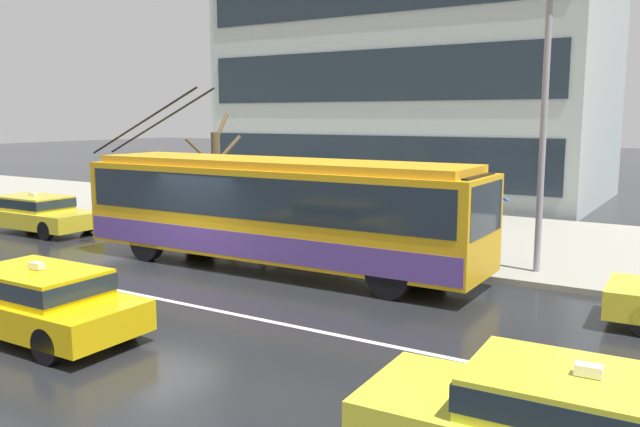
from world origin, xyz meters
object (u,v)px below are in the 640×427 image
street_tree_bare (216,170)px  pedestrian_at_shelter (261,190)px  street_lamp (544,110)px  taxi_queued_behind_bus (36,212)px  trolleybus (275,209)px  taxi_oncoming_near (35,299)px  pedestrian_walking_past (493,206)px  taxi_oncoming_far (574,423)px  pedestrian_waiting_by_pole (351,207)px  pedestrian_approaching_curb (232,184)px  bus_shelter (312,181)px

street_tree_bare → pedestrian_at_shelter: bearing=-29.4°
street_lamp → taxi_queued_behind_bus: bearing=-170.8°
trolleybus → street_tree_bare: size_ratio=3.04×
taxi_oncoming_near → pedestrian_walking_past: pedestrian_walking_past is taller
trolleybus → pedestrian_walking_past: bearing=31.8°
trolleybus → taxi_oncoming_far: 11.00m
taxi_oncoming_far → pedestrian_waiting_by_pole: size_ratio=2.83×
taxi_oncoming_near → pedestrian_approaching_curb: 10.99m
taxi_oncoming_far → pedestrian_at_shelter: bearing=140.8°
taxi_oncoming_near → pedestrian_walking_past: bearing=60.6°
trolleybus → taxi_oncoming_near: trolleybus is taller
bus_shelter → street_tree_bare: street_tree_bare is taller
trolleybus → taxi_queued_behind_bus: 10.35m
pedestrian_walking_past → taxi_oncoming_far: bearing=-67.9°
taxi_queued_behind_bus → pedestrian_walking_past: pedestrian_walking_past is taller
trolleybus → pedestrian_walking_past: trolleybus is taller
pedestrian_at_shelter → pedestrian_waiting_by_pole: bearing=42.6°
pedestrian_walking_past → street_tree_bare: (-10.66, 1.39, 0.38)m
taxi_oncoming_far → pedestrian_at_shelter: pedestrian_at_shelter is taller
pedestrian_approaching_curb → street_tree_bare: street_tree_bare is taller
taxi_oncoming_far → pedestrian_walking_past: (-3.90, 9.61, 0.97)m
taxi_queued_behind_bus → pedestrian_walking_past: (15.17, 2.92, 0.97)m
pedestrian_approaching_curb → bus_shelter: bearing=-6.8°
taxi_oncoming_near → bus_shelter: (-0.27, 9.83, 1.31)m
pedestrian_walking_past → street_lamp: street_lamp is taller
bus_shelter → pedestrian_walking_past: size_ratio=2.07×
pedestrian_approaching_curb → street_tree_bare: bearing=150.2°
taxi_oncoming_near → pedestrian_at_shelter: bearing=100.5°
bus_shelter → street_lamp: 7.30m
pedestrian_walking_past → street_tree_bare: size_ratio=0.49×
taxi_oncoming_far → taxi_oncoming_near: size_ratio=1.05×
taxi_queued_behind_bus → taxi_oncoming_far: size_ratio=0.99×
pedestrian_at_shelter → street_tree_bare: street_tree_bare is taller
bus_shelter → street_lamp: street_lamp is taller
taxi_queued_behind_bus → pedestrian_waiting_by_pole: bearing=22.8°
pedestrian_approaching_curb → taxi_oncoming_near: bearing=-69.6°
taxi_oncoming_far → pedestrian_waiting_by_pole: (-8.90, 10.97, 0.40)m
taxi_oncoming_near → street_tree_bare: 12.30m
street_lamp → street_tree_bare: 12.21m
trolleybus → pedestrian_waiting_by_pole: bearing=92.0°
bus_shelter → trolleybus: bearing=-74.8°
trolleybus → taxi_oncoming_near: size_ratio=2.75×
trolleybus → pedestrian_waiting_by_pole: 4.40m
pedestrian_at_shelter → pedestrian_waiting_by_pole: 2.96m
trolleybus → pedestrian_at_shelter: 3.32m
taxi_oncoming_far → street_tree_bare: bearing=142.9°
taxi_queued_behind_bus → pedestrian_waiting_by_pole: (10.16, 4.28, 0.40)m
taxi_oncoming_far → trolleybus: bearing=143.0°
pedestrian_approaching_curb → pedestrian_waiting_by_pole: 4.37m
taxi_oncoming_far → pedestrian_waiting_by_pole: bearing=129.1°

